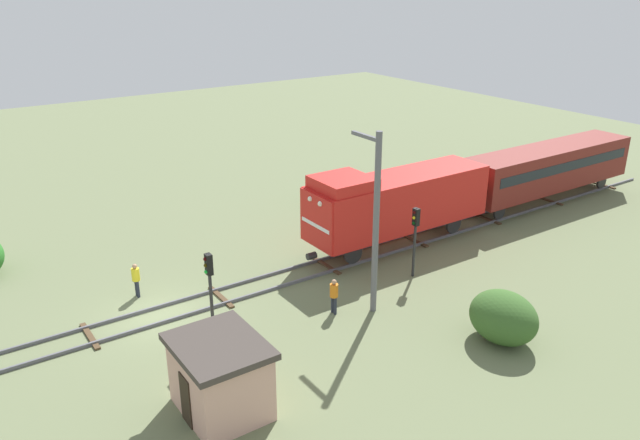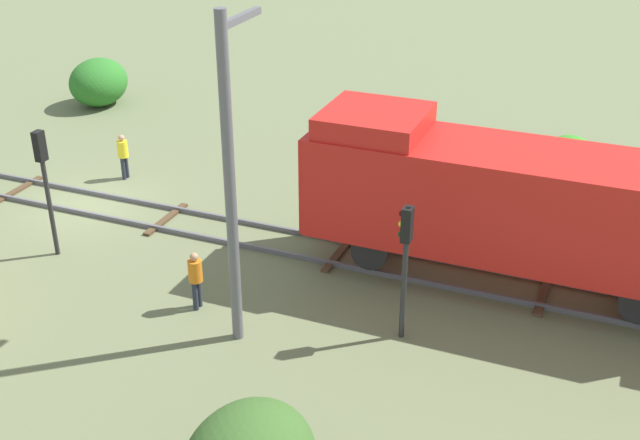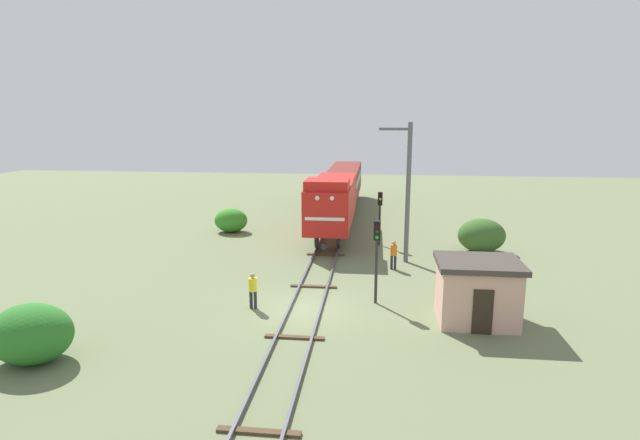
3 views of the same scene
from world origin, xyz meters
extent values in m
plane|color=#66704C|center=(0.00, 0.00, 0.00)|extent=(110.41, 110.41, 0.00)
cube|color=#595960|center=(-0.72, 0.00, 0.08)|extent=(0.10, 73.61, 0.16)
cube|color=#595960|center=(0.72, 0.00, 0.08)|extent=(0.10, 73.61, 0.16)
cube|color=#4C3823|center=(0.00, -3.07, 0.04)|extent=(2.40, 0.24, 0.09)
cube|color=#4C3823|center=(0.00, 3.07, 0.04)|extent=(2.40, 0.24, 0.09)
cube|color=#4C3823|center=(0.00, 9.20, 0.04)|extent=(2.40, 0.24, 0.09)
cube|color=#4C3823|center=(0.00, 15.34, 0.04)|extent=(2.40, 0.24, 0.09)
cube|color=red|center=(0.00, 14.10, 2.71)|extent=(2.90, 11.00, 2.90)
cube|color=red|center=(0.00, 10.20, 4.46)|extent=(2.75, 2.80, 0.60)
cube|color=red|center=(0.00, 8.55, 2.71)|extent=(2.84, 0.10, 2.84)
cube|color=white|center=(0.00, 8.51, 2.51)|extent=(2.46, 0.06, 0.20)
sphere|color=white|center=(-0.45, 8.50, 3.81)|extent=(0.28, 0.28, 0.28)
sphere|color=white|center=(0.45, 8.50, 3.81)|extent=(0.28, 0.28, 0.28)
cylinder|color=#262628|center=(0.00, 8.25, 0.86)|extent=(0.36, 0.50, 0.36)
cylinder|color=#262628|center=(-0.72, 10.40, 0.71)|extent=(0.18, 1.10, 1.10)
cylinder|color=#262628|center=(0.72, 10.40, 0.71)|extent=(0.18, 1.10, 1.10)
cylinder|color=#262628|center=(0.72, 17.80, 0.71)|extent=(0.18, 1.10, 1.10)
cylinder|color=#262628|center=(3.20, 1.20, 1.99)|extent=(0.14, 0.14, 3.98)
cube|color=black|center=(3.20, 1.20, 3.53)|extent=(0.32, 0.24, 0.90)
sphere|color=#390606|center=(3.20, 1.06, 3.80)|extent=(0.16, 0.16, 0.16)
sphere|color=#3C3306|center=(3.20, 1.06, 3.52)|extent=(0.16, 0.16, 0.16)
sphere|color=green|center=(3.20, 1.06, 3.24)|extent=(0.16, 0.16, 0.16)
cylinder|color=#262628|center=(3.40, 12.22, 1.84)|extent=(0.14, 0.14, 3.69)
cube|color=black|center=(3.40, 12.22, 3.24)|extent=(0.32, 0.24, 0.90)
sphere|color=#390606|center=(3.40, 12.08, 3.51)|extent=(0.16, 0.16, 0.16)
sphere|color=yellow|center=(3.40, 12.08, 3.23)|extent=(0.16, 0.16, 0.16)
sphere|color=black|center=(3.40, 12.08, 2.95)|extent=(0.16, 0.16, 0.16)
cylinder|color=#262B38|center=(-2.50, -0.15, 0.42)|extent=(0.15, 0.15, 0.85)
cylinder|color=#262B38|center=(-2.30, -0.15, 0.42)|extent=(0.15, 0.15, 0.85)
cylinder|color=yellow|center=(-2.40, -0.15, 1.16)|extent=(0.38, 0.38, 0.62)
sphere|color=tan|center=(-2.40, -0.15, 1.58)|extent=(0.23, 0.23, 0.23)
cylinder|color=#262B38|center=(4.10, 6.69, 0.42)|extent=(0.15, 0.15, 0.85)
cylinder|color=#262B38|center=(4.30, 6.69, 0.42)|extent=(0.15, 0.15, 0.85)
cylinder|color=orange|center=(4.20, 6.69, 1.16)|extent=(0.38, 0.38, 0.62)
sphere|color=tan|center=(4.20, 6.69, 1.58)|extent=(0.23, 0.23, 0.23)
cylinder|color=#595960|center=(5.00, 8.33, 4.19)|extent=(0.28, 0.28, 8.38)
cube|color=#595960|center=(4.10, 8.33, 7.98)|extent=(1.80, 0.16, 0.16)
ellipsoid|color=#358726|center=(-7.88, 14.95, 0.92)|extent=(2.52, 2.06, 1.83)
ellipsoid|color=#2A7126|center=(-9.04, -6.03, 1.08)|extent=(2.96, 2.42, 2.15)
camera|label=1|loc=(24.41, -7.84, 14.33)|focal=35.00mm
camera|label=2|loc=(20.00, 16.70, 12.04)|focal=45.00mm
camera|label=3|loc=(3.11, -21.37, 8.68)|focal=28.00mm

